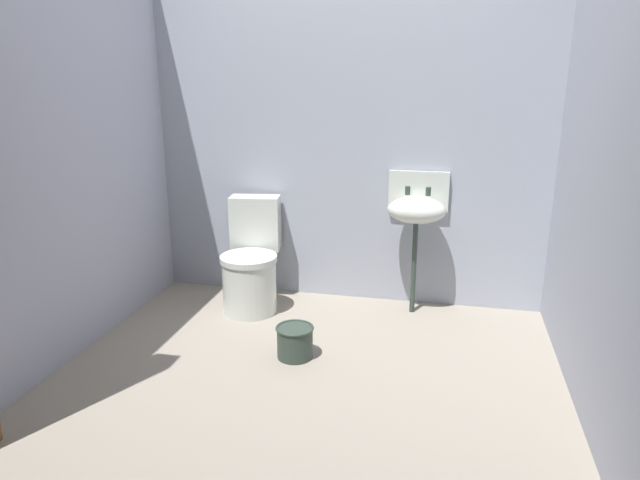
{
  "coord_description": "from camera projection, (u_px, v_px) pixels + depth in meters",
  "views": [
    {
      "loc": [
        0.71,
        -2.88,
        1.66
      ],
      "look_at": [
        0.0,
        0.29,
        0.7
      ],
      "focal_mm": 32.22,
      "sensor_mm": 36.0,
      "label": 1
    }
  ],
  "objects": [
    {
      "name": "sink",
      "position": [
        417.0,
        208.0,
        3.94
      ],
      "size": [
        0.42,
        0.35,
        0.99
      ],
      "color": "#334038",
      "rests_on": "ground"
    },
    {
      "name": "ground_plane",
      "position": [
        309.0,
        376.0,
        3.33
      ],
      "size": [
        3.25,
        2.74,
        0.08
      ],
      "primitive_type": "cube",
      "color": "gray"
    },
    {
      "name": "toilet_near_wall",
      "position": [
        251.0,
        265.0,
        4.12
      ],
      "size": [
        0.46,
        0.64,
        0.78
      ],
      "rotation": [
        0.0,
        0.0,
        3.29
      ],
      "color": "silver",
      "rests_on": "ground"
    },
    {
      "name": "wall_left",
      "position": [
        68.0,
        145.0,
        3.37
      ],
      "size": [
        0.1,
        2.54,
        2.49
      ],
      "primitive_type": "cube",
      "color": "#A4A6BB",
      "rests_on": "ground"
    },
    {
      "name": "wall_right",
      "position": [
        611.0,
        161.0,
        2.75
      ],
      "size": [
        0.1,
        2.54,
        2.49
      ],
      "primitive_type": "cube",
      "color": "#A5AABC",
      "rests_on": "ground"
    },
    {
      "name": "bucket",
      "position": [
        295.0,
        341.0,
        3.44
      ],
      "size": [
        0.23,
        0.23,
        0.2
      ],
      "color": "#334038",
      "rests_on": "ground"
    },
    {
      "name": "wall_back",
      "position": [
        348.0,
        131.0,
        4.11
      ],
      "size": [
        3.25,
        0.1,
        2.49
      ],
      "primitive_type": "cube",
      "color": "#A1A8B8",
      "rests_on": "ground"
    }
  ]
}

